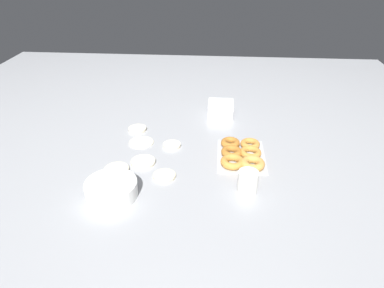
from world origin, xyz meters
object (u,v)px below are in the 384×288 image
(pancake_4, at_px, (164,176))
(donut_tray, at_px, (241,154))
(pancake_0, at_px, (143,162))
(pancake_5, at_px, (171,145))
(pancake_1, at_px, (138,129))
(batter_bowl, at_px, (111,189))
(pancake_2, at_px, (141,142))
(paper_cup, at_px, (248,181))
(pancake_3, at_px, (117,170))
(container_stack, at_px, (221,109))

(pancake_4, bearing_deg, donut_tray, -62.38)
(pancake_0, bearing_deg, pancake_5, -34.62)
(pancake_1, relative_size, batter_bowl, 0.46)
(donut_tray, bearing_deg, pancake_2, 78.51)
(pancake_2, relative_size, pancake_4, 1.26)
(pancake_2, bearing_deg, pancake_1, 19.91)
(pancake_5, relative_size, paper_cup, 0.98)
(pancake_3, bearing_deg, pancake_5, -43.01)
(pancake_1, bearing_deg, pancake_3, 178.30)
(pancake_0, height_order, pancake_2, pancake_0)
(pancake_3, bearing_deg, pancake_1, -1.70)
(pancake_0, distance_m, pancake_1, 0.31)
(pancake_0, xyz_separation_m, pancake_4, (-0.09, -0.11, -0.00))
(pancake_5, bearing_deg, pancake_3, 136.99)
(pancake_1, distance_m, container_stack, 0.47)
(pancake_1, relative_size, pancake_2, 0.77)
(container_stack, bearing_deg, pancake_4, 159.19)
(pancake_3, height_order, batter_bowl, batter_bowl)
(pancake_4, bearing_deg, pancake_0, 48.59)
(batter_bowl, bearing_deg, pancake_0, -18.10)
(batter_bowl, distance_m, container_stack, 0.84)
(pancake_1, xyz_separation_m, container_stack, (0.21, -0.42, 0.03))
(donut_tray, distance_m, batter_bowl, 0.58)
(pancake_4, xyz_separation_m, batter_bowl, (-0.13, 0.18, 0.03))
(pancake_1, height_order, container_stack, container_stack)
(pancake_2, height_order, batter_bowl, batter_bowl)
(pancake_0, distance_m, paper_cup, 0.47)
(pancake_1, distance_m, pancake_2, 0.13)
(pancake_4, relative_size, container_stack, 0.69)
(pancake_0, relative_size, pancake_3, 1.03)
(donut_tray, bearing_deg, pancake_3, 105.23)
(pancake_4, xyz_separation_m, paper_cup, (-0.06, -0.33, 0.04))
(pancake_2, xyz_separation_m, pancake_5, (-0.02, -0.15, 0.00))
(pancake_1, height_order, pancake_2, pancake_1)
(pancake_0, relative_size, pancake_4, 1.14)
(container_stack, bearing_deg, batter_bowl, 150.93)
(pancake_1, relative_size, pancake_4, 0.97)
(pancake_0, xyz_separation_m, paper_cup, (-0.16, -0.44, 0.04))
(pancake_3, height_order, donut_tray, donut_tray)
(pancake_3, xyz_separation_m, pancake_5, (0.22, -0.20, -0.00))
(donut_tray, relative_size, paper_cup, 3.27)
(container_stack, bearing_deg, pancake_0, 146.64)
(pancake_5, distance_m, container_stack, 0.42)
(pancake_3, distance_m, pancake_5, 0.30)
(pancake_1, relative_size, pancake_5, 1.08)
(pancake_5, bearing_deg, pancake_1, 52.96)
(pancake_1, height_order, paper_cup, paper_cup)
(pancake_2, distance_m, container_stack, 0.50)
(batter_bowl, relative_size, container_stack, 1.45)
(pancake_4, relative_size, donut_tray, 0.33)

